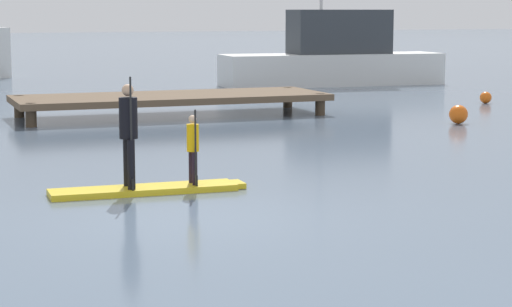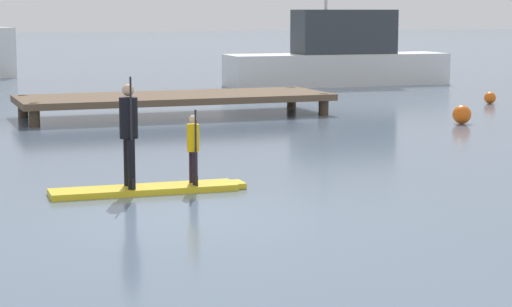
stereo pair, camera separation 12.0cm
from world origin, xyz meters
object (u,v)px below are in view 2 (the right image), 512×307
at_px(paddleboard_near, 148,189).
at_px(mooring_buoy_near, 462,114).
at_px(paddler_child_solo, 193,145).
at_px(fishing_boat_green_midground, 339,57).
at_px(paddler_adult, 129,128).
at_px(mooring_buoy_mid, 490,98).

height_order(paddleboard_near, mooring_buoy_near, mooring_buoy_near).
height_order(paddleboard_near, paddler_child_solo, paddler_child_solo).
bearing_deg(fishing_boat_green_midground, paddler_adult, -123.27).
distance_m(paddler_adult, mooring_buoy_near, 12.24).
distance_m(paddleboard_near, mooring_buoy_near, 11.97).
relative_size(fishing_boat_green_midground, mooring_buoy_mid, 23.92).
relative_size(paddler_child_solo, mooring_buoy_mid, 3.32).
height_order(paddler_child_solo, mooring_buoy_mid, paddler_child_solo).
bearing_deg(paddler_child_solo, paddleboard_near, 177.04).
bearing_deg(paddler_adult, paddleboard_near, -0.89).
relative_size(paddleboard_near, fishing_boat_green_midground, 0.36).
relative_size(fishing_boat_green_midground, mooring_buoy_near, 18.29).
bearing_deg(paddleboard_near, mooring_buoy_mid, 38.56).
distance_m(paddler_child_solo, mooring_buoy_mid, 17.19).
height_order(paddler_adult, mooring_buoy_near, paddler_adult).
xyz_separation_m(paddler_adult, mooring_buoy_near, (10.31, 6.55, -0.81)).
bearing_deg(paddleboard_near, paddler_child_solo, -2.96).
bearing_deg(mooring_buoy_near, mooring_buoy_mid, 49.33).
xyz_separation_m(paddler_adult, mooring_buoy_mid, (14.17, 11.05, -0.87)).
bearing_deg(mooring_buoy_near, paddleboard_near, -146.76).
height_order(fishing_boat_green_midground, mooring_buoy_near, fishing_boat_green_midground).
distance_m(mooring_buoy_near, mooring_buoy_mid, 5.93).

